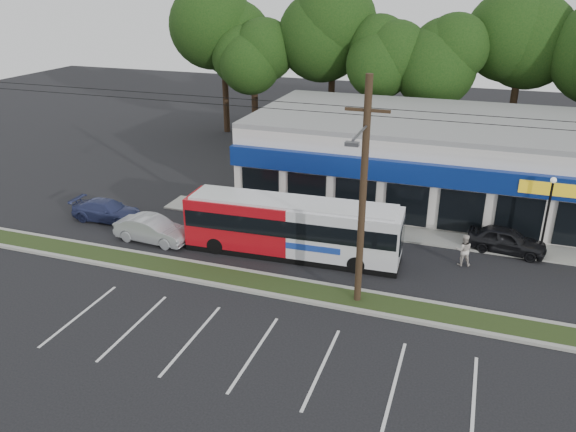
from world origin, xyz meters
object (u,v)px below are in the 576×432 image
(metrobus, at_px, (292,226))
(car_silver, at_px, (153,230))
(utility_pole, at_px, (359,188))
(pedestrian_a, at_px, (369,218))
(car_blue, at_px, (107,210))
(car_dark, at_px, (506,240))
(lamp_post, at_px, (548,207))
(pedestrian_b, at_px, (464,250))

(metrobus, xyz_separation_m, car_silver, (-7.74, -1.00, -0.89))
(utility_pole, xyz_separation_m, pedestrian_a, (-0.83, 7.38, -4.42))
(car_silver, relative_size, car_blue, 0.99)
(car_silver, bearing_deg, car_blue, 71.46)
(car_dark, bearing_deg, metrobus, 118.75)
(utility_pole, height_order, car_dark, utility_pole)
(lamp_post, distance_m, car_dark, 2.65)
(utility_pole, xyz_separation_m, lamp_post, (8.17, 7.87, -2.74))
(utility_pole, bearing_deg, metrobus, 138.86)
(car_dark, bearing_deg, lamp_post, -72.17)
(lamp_post, bearing_deg, car_silver, -165.16)
(utility_pole, bearing_deg, pedestrian_b, 50.18)
(metrobus, height_order, pedestrian_b, metrobus)
(car_blue, bearing_deg, car_silver, -114.15)
(pedestrian_a, bearing_deg, metrobus, 19.42)
(car_dark, relative_size, car_blue, 0.93)
(car_silver, distance_m, car_blue, 4.48)
(utility_pole, distance_m, car_blue, 17.22)
(lamp_post, height_order, pedestrian_a, lamp_post)
(utility_pole, bearing_deg, lamp_post, 43.95)
(metrobus, bearing_deg, utility_pole, -43.80)
(metrobus, bearing_deg, lamp_post, 16.66)
(car_silver, bearing_deg, metrobus, -79.18)
(lamp_post, xyz_separation_m, pedestrian_b, (-3.78, -2.61, -1.84))
(metrobus, height_order, car_silver, metrobus)
(utility_pole, height_order, car_blue, utility_pole)
(car_blue, relative_size, pedestrian_a, 2.17)
(utility_pole, distance_m, pedestrian_a, 8.64)
(utility_pole, relative_size, car_dark, 12.52)
(car_silver, height_order, car_blue, car_silver)
(lamp_post, bearing_deg, car_dark, -170.13)
(metrobus, xyz_separation_m, car_dark, (10.54, 4.00, -0.91))
(car_blue, bearing_deg, pedestrian_a, -80.50)
(lamp_post, distance_m, pedestrian_b, 4.95)
(car_silver, xyz_separation_m, pedestrian_b, (16.22, 2.69, 0.13))
(car_blue, bearing_deg, pedestrian_b, -89.32)
(car_dark, height_order, car_blue, car_dark)
(car_dark, relative_size, car_silver, 0.94)
(lamp_post, xyz_separation_m, metrobus, (-12.26, -4.30, -1.08))
(utility_pole, xyz_separation_m, car_silver, (-11.83, 2.57, -4.71))
(utility_pole, relative_size, pedestrian_b, 30.03)
(utility_pole, bearing_deg, car_dark, 49.61)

